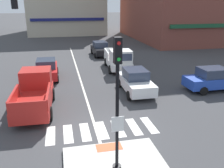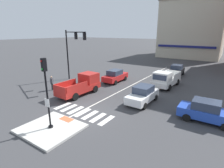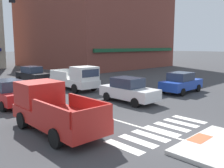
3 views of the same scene
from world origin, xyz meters
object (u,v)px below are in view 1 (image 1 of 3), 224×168
object	(u,v)px
signal_pole	(117,95)
car_blue_cross_right	(213,79)
car_black_eastbound_distant	(100,49)
pickup_truck_red_westbound_near	(35,92)
car_white_eastbound_mid	(136,81)
pickup_truck_white_eastbound_far	(118,60)
car_red_westbound_far	(47,69)

from	to	relation	value
signal_pole	car_blue_cross_right	xyz separation A→B (m)	(8.80, 7.34, -2.25)
car_black_eastbound_distant	pickup_truck_red_westbound_near	bearing A→B (deg)	-113.92
car_white_eastbound_mid	pickup_truck_white_eastbound_far	world-z (taller)	pickup_truck_white_eastbound_far
car_blue_cross_right	pickup_truck_red_westbound_near	xyz separation A→B (m)	(-12.16, -0.57, 0.17)
car_white_eastbound_mid	car_black_eastbound_distant	bearing A→B (deg)	91.30
car_blue_cross_right	pickup_truck_white_eastbound_far	distance (m)	8.61
car_black_eastbound_distant	signal_pole	bearing A→B (deg)	-98.00
car_red_westbound_far	pickup_truck_white_eastbound_far	size ratio (longest dim) A/B	0.79
signal_pole	pickup_truck_white_eastbound_far	bearing A→B (deg)	76.17
car_red_westbound_far	car_blue_cross_right	world-z (taller)	same
pickup_truck_white_eastbound_far	car_black_eastbound_distant	bearing A→B (deg)	94.28
car_white_eastbound_mid	pickup_truck_white_eastbound_far	size ratio (longest dim) A/B	0.79
car_blue_cross_right	car_red_westbound_far	bearing A→B (deg)	155.28
car_white_eastbound_mid	pickup_truck_red_westbound_near	size ratio (longest dim) A/B	0.80
signal_pole	car_red_westbound_far	xyz separation A→B (m)	(-2.92, 12.74, -2.25)
car_red_westbound_far	car_blue_cross_right	xyz separation A→B (m)	(11.73, -5.40, 0.00)
car_black_eastbound_distant	pickup_truck_red_westbound_near	world-z (taller)	pickup_truck_red_westbound_near
car_red_westbound_far	car_black_eastbound_distant	bearing A→B (deg)	54.59
pickup_truck_white_eastbound_far	pickup_truck_red_westbound_near	bearing A→B (deg)	-132.99
signal_pole	pickup_truck_red_westbound_near	bearing A→B (deg)	116.42
car_red_westbound_far	pickup_truck_white_eastbound_far	xyz separation A→B (m)	(6.40, 1.36, 0.17)
car_blue_cross_right	car_white_eastbound_mid	size ratio (longest dim) A/B	1.00
signal_pole	pickup_truck_white_eastbound_far	distance (m)	14.67
car_white_eastbound_mid	pickup_truck_red_westbound_near	xyz separation A→B (m)	(-6.61, -1.29, 0.17)
car_black_eastbound_distant	pickup_truck_red_westbound_near	size ratio (longest dim) A/B	0.80
car_black_eastbound_distant	pickup_truck_white_eastbound_far	bearing A→B (deg)	-85.72
pickup_truck_white_eastbound_far	signal_pole	bearing A→B (deg)	-103.83
signal_pole	car_blue_cross_right	bearing A→B (deg)	39.82
car_white_eastbound_mid	car_black_eastbound_distant	xyz separation A→B (m)	(-0.29, 12.95, 0.00)
pickup_truck_red_westbound_near	car_black_eastbound_distant	bearing A→B (deg)	66.08
car_red_westbound_far	pickup_truck_white_eastbound_far	bearing A→B (deg)	12.02
car_blue_cross_right	pickup_truck_red_westbound_near	size ratio (longest dim) A/B	0.80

